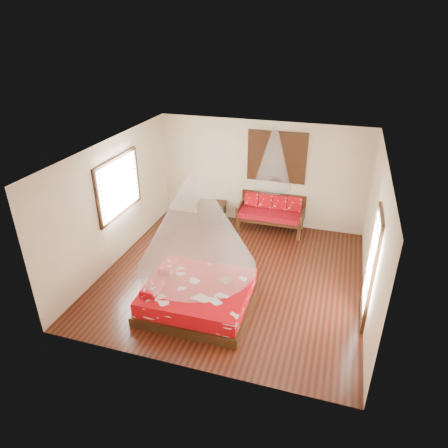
{
  "coord_description": "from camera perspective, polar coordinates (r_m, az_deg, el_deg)",
  "views": [
    {
      "loc": [
        1.97,
        -7.06,
        4.99
      ],
      "look_at": [
        -0.24,
        0.14,
        1.15
      ],
      "focal_mm": 32.0,
      "sensor_mm": 36.0,
      "label": 1
    }
  ],
  "objects": [
    {
      "name": "wine_tray",
      "position": [
        7.77,
        0.17,
        -7.8
      ],
      "size": [
        0.25,
        0.25,
        0.2
      ],
      "rotation": [
        0.0,
        0.0,
        0.15
      ],
      "color": "brown",
      "rests_on": "bed"
    },
    {
      "name": "glazed_door",
      "position": [
        7.59,
        20.21,
        -5.96
      ],
      "size": [
        0.08,
        1.02,
        2.16
      ],
      "color": "black",
      "rests_on": "floor"
    },
    {
      "name": "window_left",
      "position": [
        9.24,
        -14.77,
        5.24
      ],
      "size": [
        0.1,
        1.74,
        1.34
      ],
      "color": "black",
      "rests_on": "wall_left"
    },
    {
      "name": "bed",
      "position": [
        7.84,
        -3.84,
        -10.22
      ],
      "size": [
        2.06,
        1.87,
        0.64
      ],
      "rotation": [
        0.0,
        0.0,
        0.02
      ],
      "color": "black",
      "rests_on": "floor"
    },
    {
      "name": "daybed",
      "position": [
        10.56,
        6.76,
        1.77
      ],
      "size": [
        1.71,
        0.76,
        0.94
      ],
      "color": "black",
      "rests_on": "floor"
    },
    {
      "name": "mosquito_net_daybed",
      "position": [
        9.91,
        7.08,
        9.24
      ],
      "size": [
        0.95,
        0.95,
        1.5
      ],
      "primitive_type": "cone",
      "color": "white",
      "rests_on": "ceiling"
    },
    {
      "name": "room",
      "position": [
        8.16,
        1.31,
        0.91
      ],
      "size": [
        5.54,
        5.54,
        2.84
      ],
      "color": "black",
      "rests_on": "ground"
    },
    {
      "name": "mosquito_net_main",
      "position": [
        6.99,
        -4.1,
        0.26
      ],
      "size": [
        2.19,
        2.19,
        1.8
      ],
      "primitive_type": "cone",
      "color": "white",
      "rests_on": "ceiling"
    },
    {
      "name": "shutter_panel",
      "position": [
        10.37,
        7.54,
        9.45
      ],
      "size": [
        1.52,
        0.06,
        1.32
      ],
      "color": "black",
      "rests_on": "wall_back"
    },
    {
      "name": "storage_chest",
      "position": [
        11.11,
        -1.77,
        1.82
      ],
      "size": [
        0.82,
        0.64,
        0.52
      ],
      "rotation": [
        0.0,
        0.0,
        0.12
      ],
      "color": "black",
      "rests_on": "floor"
    }
  ]
}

